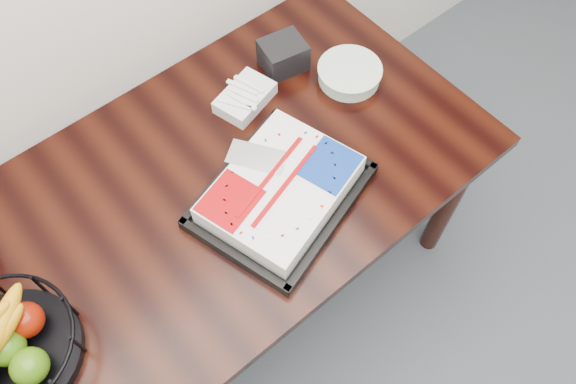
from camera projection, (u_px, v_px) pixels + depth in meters
table at (189, 220)px, 1.62m from camera, size 1.80×0.90×0.75m
cake_tray at (281, 191)px, 1.52m from camera, size 0.54×0.47×0.09m
fruit_basket at (7, 347)px, 1.28m from camera, size 0.33×0.33×0.18m
plate_stack at (349, 74)px, 1.75m from camera, size 0.20×0.20×0.05m
fork_bag at (245, 97)px, 1.71m from camera, size 0.20×0.16×0.05m
napkin_box at (283, 55)px, 1.76m from camera, size 0.15×0.14×0.10m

